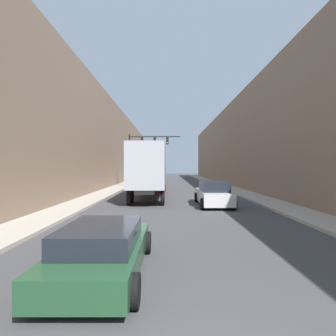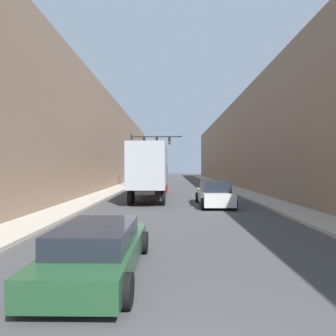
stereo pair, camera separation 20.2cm
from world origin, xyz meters
name	(u,v)px [view 1 (the left image)]	position (x,y,z in m)	size (l,w,h in m)	color
sidewalk_right	(228,187)	(6.63, 30.00, 0.07)	(2.17, 80.00, 0.15)	#B2A899
sidewalk_left	(119,187)	(-6.63, 30.00, 0.07)	(2.17, 80.00, 0.15)	#B2A899
building_right	(262,142)	(10.72, 30.00, 5.57)	(6.00, 80.00, 11.15)	#846B56
building_left	(85,142)	(-10.72, 30.00, 5.65)	(6.00, 80.00, 11.30)	#846B56
semi_truck	(151,169)	(-2.08, 20.49, 2.37)	(2.54, 12.19, 4.24)	#B2B7C1
sedan_car	(103,249)	(-2.16, 4.49, 0.60)	(2.12, 4.37, 1.23)	#234C2D
suv_car	(214,194)	(2.47, 15.69, 0.79)	(2.14, 4.75, 1.67)	silver
traffic_signal_gantry	(144,150)	(-3.71, 30.74, 4.73)	(6.42, 0.35, 6.64)	black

